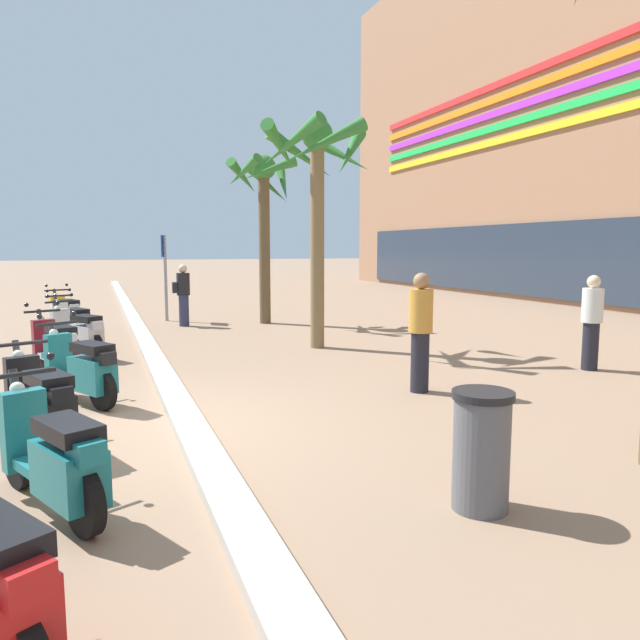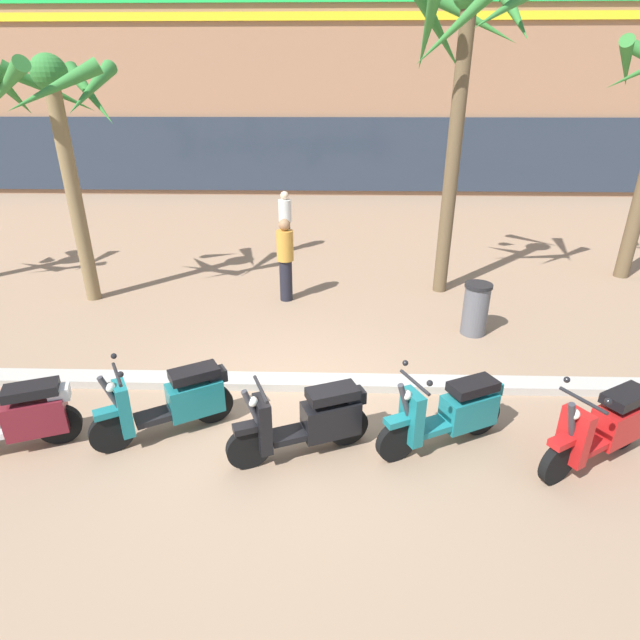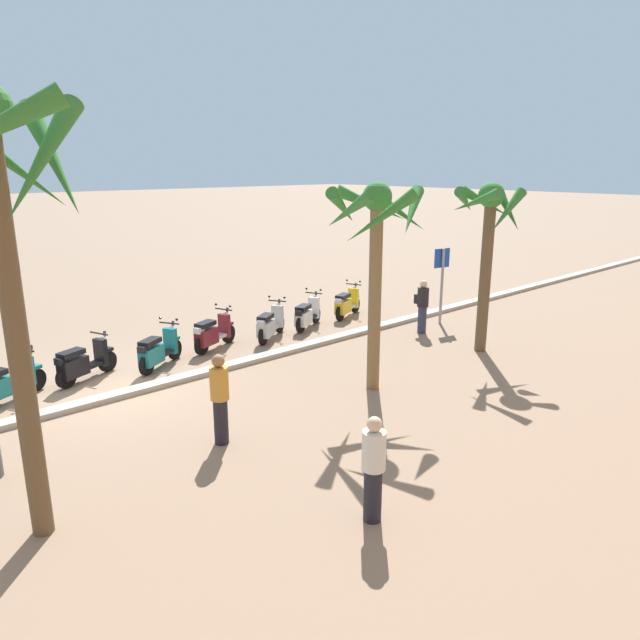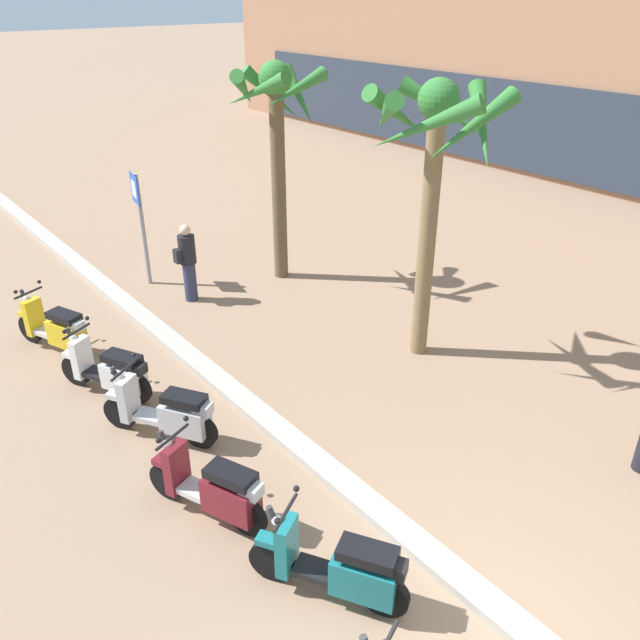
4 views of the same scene
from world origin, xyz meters
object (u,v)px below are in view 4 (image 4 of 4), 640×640
at_px(scooter_teal_second_in_line, 340,568).
at_px(palm_tree_by_mall_entrance, 276,119).
at_px(scooter_white_mid_front, 110,371).
at_px(scooter_yellow_tail_end, 56,329).
at_px(scooter_silver_last_in_row, 167,413).
at_px(scooter_maroon_mid_rear, 214,489).
at_px(crossing_sign, 140,217).
at_px(pedestrian_by_palm_tree, 188,261).
at_px(palm_tree_mid_walkway, 433,148).

height_order(scooter_teal_second_in_line, palm_tree_by_mall_entrance, palm_tree_by_mall_entrance).
xyz_separation_m(scooter_white_mid_front, scooter_teal_second_in_line, (5.13, 0.32, 0.01)).
height_order(scooter_yellow_tail_end, scooter_silver_last_in_row, same).
bearing_deg(scooter_maroon_mid_rear, scooter_teal_second_in_line, 12.88).
distance_m(scooter_teal_second_in_line, palm_tree_by_mall_entrance, 9.02).
distance_m(scooter_white_mid_front, scooter_teal_second_in_line, 5.14).
bearing_deg(crossing_sign, scooter_silver_last_in_row, -22.59).
bearing_deg(scooter_teal_second_in_line, pedestrian_by_palm_tree, 162.60).
bearing_deg(pedestrian_by_palm_tree, scooter_teal_second_in_line, -17.40).
bearing_deg(scooter_silver_last_in_row, palm_tree_mid_walkway, 83.49).
relative_size(scooter_white_mid_front, scooter_maroon_mid_rear, 0.97).
height_order(scooter_silver_last_in_row, palm_tree_by_mall_entrance, palm_tree_by_mall_entrance).
height_order(scooter_teal_second_in_line, crossing_sign, crossing_sign).
distance_m(scooter_maroon_mid_rear, pedestrian_by_palm_tree, 6.26).
relative_size(scooter_silver_last_in_row, palm_tree_mid_walkway, 0.35).
height_order(crossing_sign, palm_tree_mid_walkway, palm_tree_mid_walkway).
distance_m(scooter_yellow_tail_end, palm_tree_mid_walkway, 7.05).
distance_m(palm_tree_by_mall_entrance, pedestrian_by_palm_tree, 3.34).
bearing_deg(palm_tree_by_mall_entrance, scooter_silver_last_in_row, -51.36).
distance_m(scooter_maroon_mid_rear, palm_tree_mid_walkway, 5.88).
bearing_deg(palm_tree_by_mall_entrance, scooter_teal_second_in_line, -31.63).
distance_m(scooter_teal_second_in_line, palm_tree_mid_walkway, 6.21).
relative_size(scooter_maroon_mid_rear, crossing_sign, 0.69).
bearing_deg(pedestrian_by_palm_tree, scooter_white_mid_front, -49.04).
bearing_deg(crossing_sign, scooter_teal_second_in_line, -12.96).
relative_size(palm_tree_by_mall_entrance, pedestrian_by_palm_tree, 2.78).
xyz_separation_m(scooter_white_mid_front, scooter_silver_last_in_row, (1.56, 0.18, 0.01)).
xyz_separation_m(scooter_yellow_tail_end, crossing_sign, (-1.72, 2.52, 1.05)).
distance_m(scooter_yellow_tail_end, scooter_maroon_mid_rear, 5.19).
height_order(scooter_teal_second_in_line, palm_tree_mid_walkway, palm_tree_mid_walkway).
height_order(scooter_white_mid_front, crossing_sign, crossing_sign).
xyz_separation_m(crossing_sign, palm_tree_mid_walkway, (5.68, 2.41, 2.07)).
distance_m(scooter_maroon_mid_rear, palm_tree_by_mall_entrance, 7.88).
bearing_deg(scooter_silver_last_in_row, scooter_white_mid_front, -173.50).
distance_m(scooter_white_mid_front, scooter_maroon_mid_rear, 3.31).
distance_m(scooter_yellow_tail_end, scooter_silver_last_in_row, 3.46).
height_order(scooter_yellow_tail_end, scooter_white_mid_front, same).
bearing_deg(palm_tree_by_mall_entrance, pedestrian_by_palm_tree, -94.61).
bearing_deg(pedestrian_by_palm_tree, palm_tree_by_mall_entrance, 85.39).
bearing_deg(scooter_white_mid_front, scooter_maroon_mid_rear, -1.72).
bearing_deg(scooter_maroon_mid_rear, scooter_yellow_tail_end, -179.00).
relative_size(scooter_teal_second_in_line, palm_tree_by_mall_entrance, 0.35).
xyz_separation_m(scooter_silver_last_in_row, palm_tree_by_mall_entrance, (-3.68, 4.61, 2.96)).
bearing_deg(scooter_silver_last_in_row, scooter_maroon_mid_rear, -8.98).
xyz_separation_m(scooter_silver_last_in_row, palm_tree_mid_walkway, (0.52, 4.56, 3.13)).
relative_size(scooter_teal_second_in_line, pedestrian_by_palm_tree, 0.98).
xyz_separation_m(scooter_white_mid_front, pedestrian_by_palm_tree, (-2.30, 2.64, 0.41)).
distance_m(crossing_sign, pedestrian_by_palm_tree, 1.49).
height_order(scooter_silver_last_in_row, scooter_maroon_mid_rear, same).
bearing_deg(scooter_yellow_tail_end, palm_tree_mid_walkway, 51.18).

